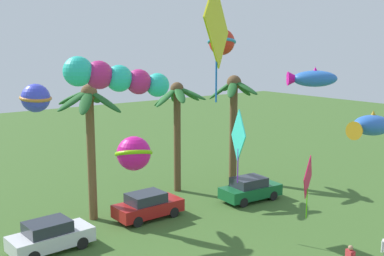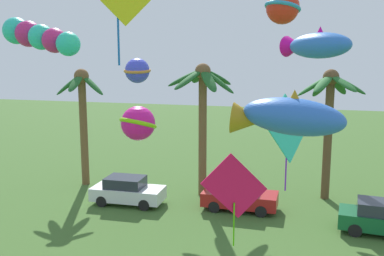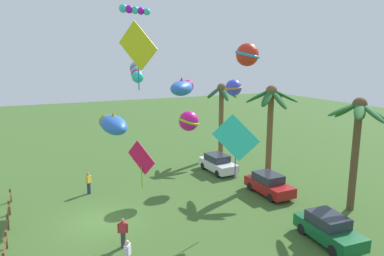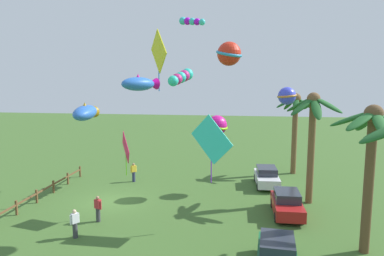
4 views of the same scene
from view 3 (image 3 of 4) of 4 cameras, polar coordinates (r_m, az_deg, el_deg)
The scene contains 21 objects.
ground_plane at distance 22.56m, azimuth -14.73°, elevation -14.53°, with size 120.00×120.00×0.00m, color #3D6028.
palm_tree_0 at distance 34.42m, azimuth 4.76°, elevation 3.79°, with size 3.25×3.44×7.29m.
palm_tree_2 at distance 27.99m, azimuth 12.66°, elevation 2.91°, with size 3.91×3.75×7.64m.
palm_tree_3 at distance 24.10m, azimuth 25.31°, elevation 0.04°, with size 3.71×3.64×7.33m.
rail_fence at distance 22.23m, azimuth -27.88°, elevation -14.27°, with size 11.10×0.12×0.95m.
parked_car_0 at distance 26.22m, azimuth 12.38°, elevation -8.89°, with size 3.91×1.77×1.51m.
parked_car_1 at distance 20.80m, azimuth 21.32°, elevation -14.98°, with size 4.02×2.01×1.51m.
parked_car_2 at distance 30.53m, azimuth 4.20°, elevation -5.73°, with size 3.98×1.88×1.51m.
spectator_0 at distance 17.32m, azimuth -10.42°, elevation -19.75°, with size 0.47×0.40×1.59m.
spectator_1 at distance 19.29m, azimuth -11.15°, elevation -16.34°, with size 0.34×0.52×1.59m.
spectator_2 at distance 26.74m, azimuth -16.46°, elevation -8.55°, with size 0.42×0.44×1.59m.
kite_diamond_0 at distance 20.37m, azimuth 7.14°, elevation -1.73°, with size 1.37×2.46×3.88m.
kite_diamond_1 at distance 19.35m, azimuth -8.23°, elevation -4.91°, with size 1.72×1.01×2.74m.
kite_fish_2 at distance 17.00m, azimuth -12.75°, elevation 0.61°, with size 2.59×1.25×1.11m.
kite_diamond_3 at distance 22.77m, azimuth -8.81°, elevation 12.91°, with size 2.61×1.74×4.31m.
kite_tube_4 at distance 26.57m, azimuth -8.95°, elevation 9.01°, with size 3.54×1.60×1.44m.
kite_tube_5 at distance 28.88m, azimuth -9.48°, elevation 18.41°, with size 1.19×2.30×0.82m.
kite_ball_6 at distance 20.68m, azimuth 8.98°, elevation 11.69°, with size 2.03×2.03×1.31m.
kite_ball_7 at distance 29.85m, azimuth 6.77°, elevation 6.53°, with size 1.77×1.77×1.37m.
kite_ball_8 at distance 25.68m, azimuth -0.54°, elevation 1.16°, with size 2.16×2.15×1.47m.
kite_fish_9 at distance 17.32m, azimuth -1.58°, elevation 6.56°, with size 2.27×2.03×0.91m.
Camera 3 is at (20.09, -3.32, 9.71)m, focal length 32.82 mm.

